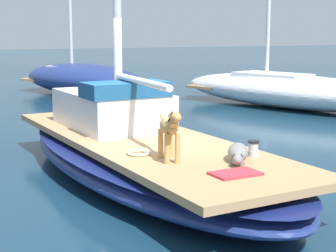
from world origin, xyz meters
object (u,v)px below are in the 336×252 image
at_px(dog_tan, 170,129).
at_px(deck_winch, 253,149).
at_px(coiled_rope, 139,153).
at_px(deck_towel, 235,174).
at_px(dog_grey, 238,153).
at_px(moored_boat_starboard_side, 288,90).
at_px(moored_boat_far_astern, 82,78).
at_px(sailboat_main, 143,158).

bearing_deg(dog_tan, deck_winch, -8.58).
relative_size(coiled_rope, deck_towel, 0.58).
bearing_deg(dog_grey, deck_winch, 27.07).
height_order(deck_towel, moored_boat_starboard_side, moored_boat_starboard_side).
distance_m(dog_tan, coiled_rope, 0.69).
distance_m(dog_tan, deck_winch, 1.19).
xyz_separation_m(deck_towel, moored_boat_far_astern, (1.74, 14.10, -0.08)).
bearing_deg(dog_tan, moored_boat_far_astern, 80.65).
xyz_separation_m(deck_winch, moored_boat_starboard_side, (5.86, 7.60, -0.22)).
distance_m(sailboat_main, deck_winch, 2.00).
height_order(deck_winch, moored_boat_far_astern, moored_boat_far_astern).
distance_m(sailboat_main, dog_tan, 1.74).
bearing_deg(sailboat_main, dog_tan, -97.70).
xyz_separation_m(coiled_rope, moored_boat_far_astern, (2.41, 12.67, -0.09)).
bearing_deg(moored_boat_starboard_side, deck_winch, -127.63).
relative_size(deck_winch, deck_towel, 0.38).
height_order(dog_tan, moored_boat_starboard_side, moored_boat_starboard_side).
distance_m(dog_tan, moored_boat_far_astern, 13.37).
bearing_deg(deck_towel, moored_boat_far_astern, 82.98).
distance_m(dog_grey, moored_boat_starboard_side, 9.93).
height_order(deck_winch, coiled_rope, deck_winch).
height_order(sailboat_main, deck_winch, deck_winch).
relative_size(dog_tan, coiled_rope, 2.89).
relative_size(dog_tan, dog_grey, 1.08).
xyz_separation_m(dog_tan, dog_grey, (0.80, -0.34, -0.32)).
bearing_deg(moored_boat_far_astern, coiled_rope, -100.76).
bearing_deg(moored_boat_far_astern, sailboat_main, -99.57).
xyz_separation_m(sailboat_main, deck_winch, (0.92, -1.73, 0.42)).
xyz_separation_m(coiled_rope, moored_boat_starboard_side, (7.22, 6.92, -0.14)).
xyz_separation_m(deck_towel, moored_boat_starboard_side, (6.55, 8.34, -0.14)).
relative_size(sailboat_main, deck_winch, 35.58).
relative_size(dog_grey, deck_towel, 1.54).
height_order(dog_tan, deck_towel, dog_tan).
relative_size(sailboat_main, coiled_rope, 23.06).
height_order(sailboat_main, dog_tan, dog_tan).
relative_size(coiled_rope, moored_boat_starboard_side, 0.04).
bearing_deg(deck_winch, dog_tan, 171.42).
distance_m(sailboat_main, coiled_rope, 1.19).
height_order(dog_tan, moored_boat_far_astern, moored_boat_far_astern).
relative_size(dog_tan, moored_boat_far_astern, 0.11).
bearing_deg(coiled_rope, dog_tan, -64.95).
bearing_deg(dog_tan, moored_boat_starboard_side, 46.76).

